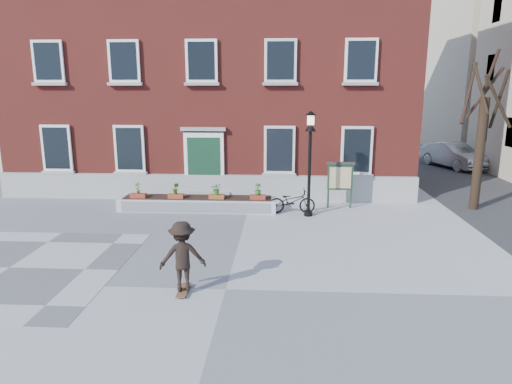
# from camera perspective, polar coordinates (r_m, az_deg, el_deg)

# --- Properties ---
(ground) EXTENTS (100.00, 100.00, 0.00)m
(ground) POSITION_cam_1_polar(r_m,az_deg,el_deg) (11.26, -3.80, -12.05)
(ground) COLOR #A0A0A3
(ground) RESTS_ON ground
(checker_patch) EXTENTS (6.00, 6.00, 0.01)m
(checker_patch) POSITION_cam_1_polar(r_m,az_deg,el_deg) (14.14, -28.44, -8.31)
(checker_patch) COLOR #5D5D60
(checker_patch) RESTS_ON ground
(bicycle) EXTENTS (1.83, 0.72, 0.94)m
(bicycle) POSITION_cam_1_polar(r_m,az_deg,el_deg) (17.62, 4.50, -1.16)
(bicycle) COLOR black
(bicycle) RESTS_ON ground
(parked_car) EXTENTS (3.06, 4.79, 1.49)m
(parked_car) POSITION_cam_1_polar(r_m,az_deg,el_deg) (30.05, 23.42, 4.23)
(parked_car) COLOR #A6A9AA
(parked_car) RESTS_ON ground
(brick_building) EXTENTS (18.40, 10.85, 12.60)m
(brick_building) POSITION_cam_1_polar(r_m,az_deg,el_deg) (24.38, -4.71, 16.56)
(brick_building) COLOR maroon
(brick_building) RESTS_ON ground
(planter_assembly) EXTENTS (6.20, 1.12, 1.15)m
(planter_assembly) POSITION_cam_1_polar(r_m,az_deg,el_deg) (18.17, -7.27, -1.32)
(planter_assembly) COLOR silver
(planter_assembly) RESTS_ON ground
(bare_tree) EXTENTS (1.83, 1.83, 6.16)m
(bare_tree) POSITION_cam_1_polar(r_m,az_deg,el_deg) (19.79, 26.31, 5.93)
(bare_tree) COLOR black
(bare_tree) RESTS_ON ground
(lamp_post) EXTENTS (0.40, 0.40, 3.93)m
(lamp_post) POSITION_cam_1_polar(r_m,az_deg,el_deg) (16.92, 6.76, 5.34)
(lamp_post) COLOR black
(lamp_post) RESTS_ON ground
(notice_board) EXTENTS (1.10, 0.16, 1.87)m
(notice_board) POSITION_cam_1_polar(r_m,az_deg,el_deg) (18.45, 10.48, 1.83)
(notice_board) COLOR #193225
(notice_board) RESTS_ON ground
(skateboarder) EXTENTS (1.20, 0.86, 1.76)m
(skateboarder) POSITION_cam_1_polar(r_m,az_deg,el_deg) (10.86, -9.18, -7.94)
(skateboarder) COLOR brown
(skateboarder) RESTS_ON ground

